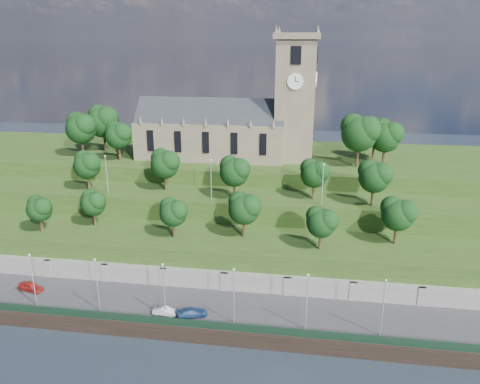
% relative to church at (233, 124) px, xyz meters
% --- Properties ---
extents(ground, '(320.00, 320.00, 0.00)m').
position_rel_church_xyz_m(ground, '(-0.79, -45.98, -22.52)').
color(ground, black).
rests_on(ground, ground).
extents(promenade, '(160.00, 12.00, 2.00)m').
position_rel_church_xyz_m(promenade, '(-0.79, -39.98, -21.52)').
color(promenade, '#2D2D30').
rests_on(promenade, ground).
extents(quay_wall, '(160.00, 0.50, 2.20)m').
position_rel_church_xyz_m(quay_wall, '(-0.79, -46.03, -21.42)').
color(quay_wall, black).
rests_on(quay_wall, ground).
extents(fence, '(160.00, 0.10, 1.20)m').
position_rel_church_xyz_m(fence, '(-0.79, -45.38, -19.92)').
color(fence, black).
rests_on(fence, promenade).
extents(retaining_wall, '(160.00, 2.10, 5.00)m').
position_rel_church_xyz_m(retaining_wall, '(-0.79, -34.01, -20.02)').
color(retaining_wall, slate).
rests_on(retaining_wall, ground).
extents(embankment_lower, '(160.00, 12.00, 8.00)m').
position_rel_church_xyz_m(embankment_lower, '(-0.79, -27.98, -18.52)').
color(embankment_lower, '#233C14').
rests_on(embankment_lower, ground).
extents(embankment_upper, '(160.00, 10.00, 12.00)m').
position_rel_church_xyz_m(embankment_upper, '(-0.79, -16.98, -16.52)').
color(embankment_upper, '#233C14').
rests_on(embankment_upper, ground).
extents(hilltop, '(160.00, 32.00, 15.00)m').
position_rel_church_xyz_m(hilltop, '(-0.79, 4.02, -15.02)').
color(hilltop, '#233C14').
rests_on(hilltop, ground).
extents(church, '(38.60, 12.35, 27.60)m').
position_rel_church_xyz_m(church, '(0.00, 0.00, 0.00)').
color(church, brown).
rests_on(church, hilltop).
extents(trees_lower, '(65.57, 9.01, 7.91)m').
position_rel_church_xyz_m(trees_lower, '(4.25, -27.76, -9.57)').
color(trees_lower, '#322313').
rests_on(trees_lower, embankment_lower).
extents(trees_upper, '(59.42, 8.45, 8.16)m').
position_rel_church_xyz_m(trees_upper, '(2.78, -17.79, -5.15)').
color(trees_upper, '#322313').
rests_on(trees_upper, embankment_upper).
extents(trees_hilltop, '(72.25, 15.85, 10.77)m').
position_rel_church_xyz_m(trees_hilltop, '(0.06, -1.50, -0.80)').
color(trees_hilltop, '#322313').
rests_on(trees_hilltop, hilltop).
extents(lamp_posts_promenade, '(60.36, 0.36, 8.55)m').
position_rel_church_xyz_m(lamp_posts_promenade, '(-2.79, -43.48, -15.63)').
color(lamp_posts_promenade, '#B2B2B7').
rests_on(lamp_posts_promenade, promenade).
extents(lamp_posts_upper, '(40.36, 0.36, 7.56)m').
position_rel_church_xyz_m(lamp_posts_upper, '(-0.79, -19.98, -6.14)').
color(lamp_posts_upper, '#B2B2B7').
rests_on(lamp_posts_upper, embankment_upper).
extents(car_left, '(4.51, 2.65, 1.44)m').
position_rel_church_xyz_m(car_left, '(-26.08, -39.60, -19.80)').
color(car_left, maroon).
rests_on(car_left, promenade).
extents(car_middle, '(3.65, 1.54, 1.17)m').
position_rel_church_xyz_m(car_middle, '(-3.04, -42.96, -19.94)').
color(car_middle, '#B3B3B8').
rests_on(car_middle, promenade).
extents(car_right, '(4.77, 3.32, 1.28)m').
position_rel_church_xyz_m(car_right, '(0.96, -42.84, -19.88)').
color(car_right, navy).
rests_on(car_right, promenade).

